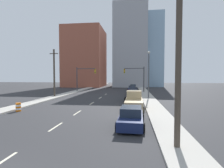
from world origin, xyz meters
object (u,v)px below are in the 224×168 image
at_px(sedan_black, 132,96).
at_px(traffic_barrel, 18,107).
at_px(sedan_yellow, 133,87).
at_px(traffic_signal_left, 83,76).
at_px(sedan_maroon, 133,91).
at_px(utility_pole_left_mid, 54,73).
at_px(street_lamp, 149,71).
at_px(traffic_signal_right, 138,76).
at_px(sedan_blue, 132,89).
at_px(sedan_navy, 131,117).
at_px(utility_pole_right_near, 178,59).
at_px(pickup_truck_tan, 134,102).
at_px(sedan_white, 133,93).

bearing_deg(sedan_black, traffic_barrel, -140.18).
bearing_deg(sedan_yellow, traffic_barrel, -108.46).
bearing_deg(traffic_signal_left, sedan_maroon, -15.53).
bearing_deg(utility_pole_left_mid, street_lamp, 0.21).
xyz_separation_m(traffic_signal_right, utility_pole_left_mid, (-15.86, -11.68, 0.52)).
distance_m(utility_pole_left_mid, sedan_black, 15.39).
xyz_separation_m(street_lamp, sedan_black, (-2.95, -3.27, -4.13)).
height_order(sedan_black, sedan_blue, sedan_black).
distance_m(sedan_navy, sedan_yellow, 38.39).
height_order(traffic_signal_right, sedan_blue, traffic_signal_right).
bearing_deg(sedan_maroon, utility_pole_right_near, -88.62).
relative_size(utility_pole_right_near, sedan_maroon, 2.06).
distance_m(utility_pole_right_near, pickup_truck_tan, 12.38).
xyz_separation_m(utility_pole_left_mid, pickup_truck_tan, (14.92, -10.14, -3.75)).
relative_size(utility_pole_left_mid, sedan_yellow, 1.91).
xyz_separation_m(street_lamp, sedan_blue, (-3.10, 14.52, -4.18)).
distance_m(utility_pole_left_mid, sedan_yellow, 25.80).
relative_size(street_lamp, sedan_navy, 1.72).
height_order(utility_pole_left_mid, traffic_barrel, utility_pole_left_mid).
height_order(traffic_signal_left, traffic_signal_right, same).
height_order(traffic_signal_left, sedan_black, traffic_signal_left).
bearing_deg(sedan_navy, traffic_signal_left, 115.47).
bearing_deg(utility_pole_left_mid, traffic_signal_right, 36.37).
height_order(traffic_barrel, street_lamp, street_lamp).
bearing_deg(street_lamp, sedan_blue, 102.05).
relative_size(sedan_white, sedan_blue, 1.09).
distance_m(traffic_signal_right, sedan_blue, 4.73).
bearing_deg(street_lamp, utility_pole_right_near, -90.72).
bearing_deg(traffic_signal_right, utility_pole_right_near, -87.66).
xyz_separation_m(pickup_truck_tan, sedan_yellow, (-0.24, 31.00, -0.18)).
relative_size(pickup_truck_tan, sedan_yellow, 1.21).
bearing_deg(traffic_signal_left, sedan_blue, 13.21).
bearing_deg(pickup_truck_tan, sedan_yellow, 91.27).
distance_m(street_lamp, sedan_blue, 15.43).
distance_m(traffic_signal_left, utility_pole_left_mid, 11.86).
bearing_deg(sedan_black, sedan_white, 88.39).
relative_size(street_lamp, sedan_maroon, 1.82).
bearing_deg(traffic_barrel, sedan_navy, -18.64).
height_order(street_lamp, sedan_black, street_lamp).
bearing_deg(utility_pole_right_near, sedan_blue, 94.47).
xyz_separation_m(sedan_white, sedan_yellow, (-0.12, 18.64, 0.02)).
bearing_deg(traffic_barrel, utility_pole_left_mid, 98.59).
relative_size(traffic_barrel, sedan_maroon, 0.21).
bearing_deg(sedan_navy, street_lamp, 82.92).
xyz_separation_m(sedan_navy, sedan_maroon, (0.04, 25.67, -0.01)).
relative_size(traffic_signal_left, sedan_navy, 1.29).
relative_size(traffic_barrel, sedan_yellow, 0.20).
bearing_deg(sedan_blue, sedan_maroon, -89.01).
relative_size(utility_pole_right_near, sedan_blue, 2.18).
xyz_separation_m(sedan_navy, sedan_white, (0.11, 19.74, -0.04)).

